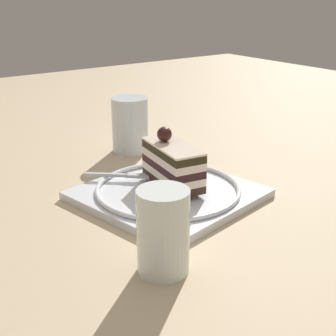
% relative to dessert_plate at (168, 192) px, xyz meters
% --- Properties ---
extents(ground_plane, '(2.40, 2.40, 0.00)m').
position_rel_dessert_plate_xyz_m(ground_plane, '(-0.02, -0.01, -0.01)').
color(ground_plane, tan).
extents(dessert_plate, '(0.28, 0.28, 0.02)m').
position_rel_dessert_plate_xyz_m(dessert_plate, '(0.00, 0.00, 0.00)').
color(dessert_plate, silver).
rests_on(dessert_plate, ground_plane).
extents(cake_slice, '(0.12, 0.07, 0.09)m').
position_rel_dessert_plate_xyz_m(cake_slice, '(0.01, -0.01, 0.04)').
color(cake_slice, '#341F18').
rests_on(cake_slice, dessert_plate).
extents(fork, '(0.08, 0.09, 0.00)m').
position_rel_dessert_plate_xyz_m(fork, '(0.08, 0.04, 0.01)').
color(fork, silver).
rests_on(fork, dessert_plate).
extents(drink_glass_near, '(0.07, 0.07, 0.11)m').
position_rel_dessert_plate_xyz_m(drink_glass_near, '(0.23, -0.07, 0.04)').
color(drink_glass_near, silver).
rests_on(drink_glass_near, ground_plane).
extents(drink_glass_far, '(0.06, 0.06, 0.10)m').
position_rel_dessert_plate_xyz_m(drink_glass_far, '(-0.16, 0.12, 0.04)').
color(drink_glass_far, white).
rests_on(drink_glass_far, ground_plane).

